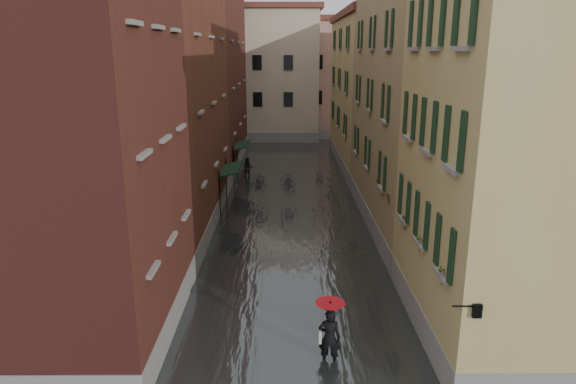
{
  "coord_description": "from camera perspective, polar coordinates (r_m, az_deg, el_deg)",
  "views": [
    {
      "loc": [
        -0.35,
        -17.32,
        9.15
      ],
      "look_at": [
        -0.21,
        4.87,
        3.0
      ],
      "focal_mm": 32.0,
      "sensor_mm": 36.0,
      "label": 1
    }
  ],
  "objects": [
    {
      "name": "ground",
      "position": [
        19.59,
        0.71,
        -12.36
      ],
      "size": [
        120.0,
        120.0,
        0.0
      ],
      "primitive_type": "plane",
      "color": "#565659",
      "rests_on": "ground"
    },
    {
      "name": "floodwater",
      "position": [
        31.64,
        0.28,
        -1.13
      ],
      "size": [
        10.0,
        60.0,
        0.2
      ],
      "primitive_type": "cube",
      "color": "#3C4243",
      "rests_on": "ground"
    },
    {
      "name": "building_left_near",
      "position": [
        16.91,
        -23.63,
        5.18
      ],
      "size": [
        6.0,
        8.0,
        13.0
      ],
      "primitive_type": "cube",
      "color": "maroon",
      "rests_on": "ground"
    },
    {
      "name": "building_left_mid",
      "position": [
        27.3,
        -14.64,
        8.9
      ],
      "size": [
        6.0,
        14.0,
        12.5
      ],
      "primitive_type": "cube",
      "color": "brown",
      "rests_on": "ground"
    },
    {
      "name": "building_left_far",
      "position": [
        41.9,
        -9.72,
        12.33
      ],
      "size": [
        6.0,
        16.0,
        14.0
      ],
      "primitive_type": "cube",
      "color": "maroon",
      "rests_on": "ground"
    },
    {
      "name": "building_right_near",
      "position": [
        17.32,
        24.77,
        2.74
      ],
      "size": [
        6.0,
        8.0,
        11.5
      ],
      "primitive_type": "cube",
      "color": "tan",
      "rests_on": "ground"
    },
    {
      "name": "building_right_mid",
      "position": [
        27.45,
        15.38,
        9.41
      ],
      "size": [
        6.0,
        14.0,
        13.0
      ],
      "primitive_type": "cube",
      "color": "#99855C",
      "rests_on": "ground"
    },
    {
      "name": "building_right_far",
      "position": [
        42.1,
        9.86,
        10.63
      ],
      "size": [
        6.0,
        16.0,
        11.5
      ],
      "primitive_type": "cube",
      "color": "tan",
      "rests_on": "ground"
    },
    {
      "name": "building_end_cream",
      "position": [
        55.44,
        -3.18,
        12.72
      ],
      "size": [
        12.0,
        9.0,
        13.0
      ],
      "primitive_type": "cube",
      "color": "beige",
      "rests_on": "ground"
    },
    {
      "name": "building_end_pink",
      "position": [
        57.75,
        6.09,
        12.27
      ],
      "size": [
        10.0,
        9.0,
        12.0
      ],
      "primitive_type": "cube",
      "color": "tan",
      "rests_on": "ground"
    },
    {
      "name": "awning_near",
      "position": [
        29.8,
        -6.4,
        2.45
      ],
      "size": [
        1.09,
        3.32,
        2.8
      ],
      "color": "black",
      "rests_on": "ground"
    },
    {
      "name": "awning_far",
      "position": [
        37.35,
        -5.19,
        5.13
      ],
      "size": [
        1.09,
        3.26,
        2.8
      ],
      "color": "black",
      "rests_on": "ground"
    },
    {
      "name": "wall_lantern",
      "position": [
        13.7,
        20.12,
        -12.17
      ],
      "size": [
        0.71,
        0.22,
        0.35
      ],
      "color": "black",
      "rests_on": "ground"
    },
    {
      "name": "window_planters",
      "position": [
        19.22,
        13.11,
        -1.99
      ],
      "size": [
        0.59,
        10.85,
        0.84
      ],
      "color": "brown",
      "rests_on": "ground"
    },
    {
      "name": "pedestrian_main",
      "position": [
        15.71,
        4.64,
        -14.9
      ],
      "size": [
        0.91,
        0.91,
        2.06
      ],
      "color": "black",
      "rests_on": "ground"
    },
    {
      "name": "pedestrian_far",
      "position": [
        37.74,
        -4.46,
        2.65
      ],
      "size": [
        0.84,
        0.7,
        1.59
      ],
      "primitive_type": "imported",
      "rotation": [
        0.0,
        0.0,
        0.13
      ],
      "color": "black",
      "rests_on": "ground"
    }
  ]
}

